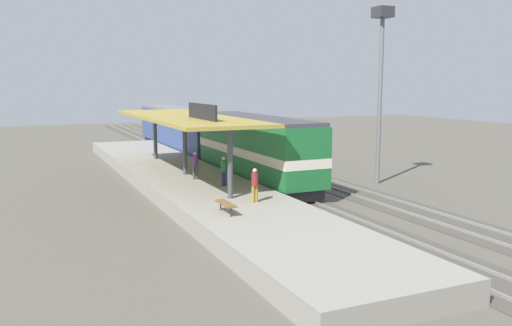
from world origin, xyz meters
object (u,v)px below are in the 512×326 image
at_px(person_walking, 255,183).
at_px(light_mast, 381,58).
at_px(locomotive, 255,149).
at_px(person_boarding, 195,164).
at_px(person_waiting, 224,170).
at_px(platform_bench, 226,204).
at_px(passenger_carriage_single, 180,130).

bearing_deg(person_walking, light_mast, 25.70).
xyz_separation_m(locomotive, light_mast, (7.80, -2.95, 5.99)).
bearing_deg(person_boarding, light_mast, -8.26).
xyz_separation_m(locomotive, person_waiting, (-3.73, -3.93, -0.56)).
height_order(platform_bench, locomotive, locomotive).
xyz_separation_m(light_mast, person_waiting, (-11.53, -0.98, -6.54)).
bearing_deg(light_mast, person_walking, -154.30).
xyz_separation_m(platform_bench, person_walking, (2.16, 1.56, 0.51)).
bearing_deg(passenger_carriage_single, platform_bench, -102.05).
bearing_deg(locomotive, light_mast, -20.70).
relative_size(platform_bench, passenger_carriage_single, 0.08).
xyz_separation_m(locomotive, passenger_carriage_single, (0.00, 18.00, -0.10)).
relative_size(passenger_carriage_single, person_boarding, 11.70).
xyz_separation_m(passenger_carriage_single, person_waiting, (-3.73, -21.93, -0.46)).
distance_m(light_mast, person_boarding, 14.10).
bearing_deg(light_mast, platform_bench, -152.56).
distance_m(person_waiting, person_boarding, 2.90).
bearing_deg(passenger_carriage_single, person_walking, -98.24).
height_order(passenger_carriage_single, person_walking, passenger_carriage_single).
height_order(light_mast, person_boarding, light_mast).
bearing_deg(platform_bench, person_boarding, 80.90).
height_order(platform_bench, person_walking, person_walking).
bearing_deg(platform_bench, locomotive, 59.32).
relative_size(platform_bench, person_walking, 0.99).
bearing_deg(person_waiting, platform_bench, -110.12).
bearing_deg(person_walking, platform_bench, -144.05).
distance_m(passenger_carriage_single, person_waiting, 22.25).
height_order(platform_bench, person_boarding, person_boarding).
relative_size(person_waiting, person_walking, 1.00).
height_order(locomotive, person_waiting, locomotive).
xyz_separation_m(locomotive, person_boarding, (-4.56, -1.15, -0.56)).
bearing_deg(person_walking, passenger_carriage_single, 81.76).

